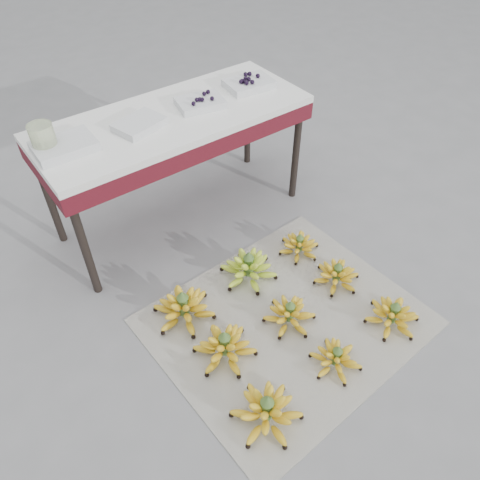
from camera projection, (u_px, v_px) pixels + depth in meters
ground at (289, 325)px, 2.32m from camera, size 60.00×60.00×0.00m
newspaper_mat at (287, 321)px, 2.34m from camera, size 1.30×1.11×0.01m
bunch_front_left at (267, 411)px, 1.93m from camera, size 0.39×0.39×0.18m
bunch_front_center at (336, 358)px, 2.12m from camera, size 0.30×0.30×0.14m
bunch_front_right at (393, 316)px, 2.29m from camera, size 0.30×0.30×0.16m
bunch_mid_left at (225, 347)px, 2.15m from camera, size 0.36×0.36×0.18m
bunch_mid_center at (289, 314)px, 2.30m from camera, size 0.27×0.27×0.16m
bunch_mid_right at (337, 275)px, 2.49m from camera, size 0.27×0.27×0.15m
bunch_back_left at (184, 308)px, 2.31m from camera, size 0.35×0.35×0.19m
bunch_back_center at (248, 268)px, 2.51m from camera, size 0.31×0.31×0.19m
bunch_back_right at (299, 246)px, 2.65m from camera, size 0.29×0.29×0.14m
vendor_table at (174, 128)px, 2.49m from camera, size 1.46×0.59×0.70m
tray_far_left at (64, 146)px, 2.17m from camera, size 0.28×0.21×0.04m
tray_left at (139, 124)px, 2.32m from camera, size 0.27×0.23×0.04m
tray_right at (200, 103)px, 2.48m from camera, size 0.27×0.22×0.06m
tray_far_right at (249, 84)px, 2.64m from camera, size 0.28×0.22×0.07m
glass_jar at (43, 139)px, 2.13m from camera, size 0.13×0.13×0.14m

